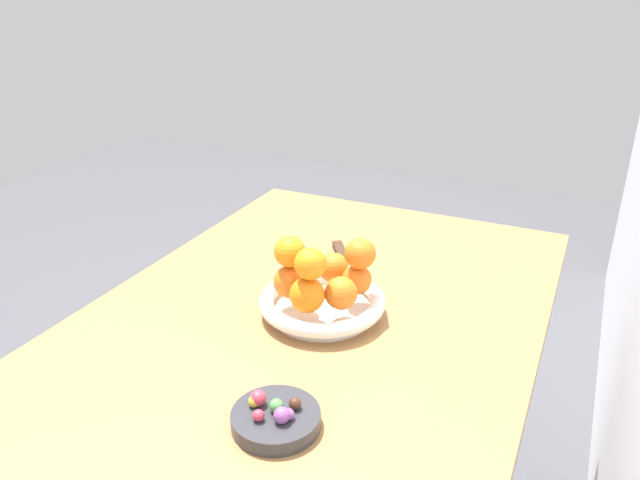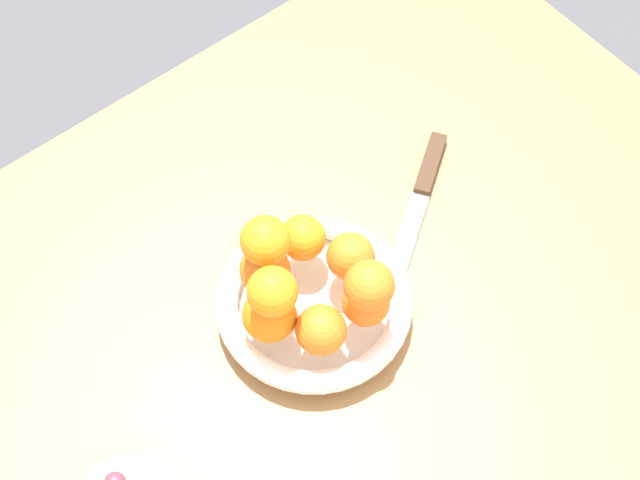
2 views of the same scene
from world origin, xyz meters
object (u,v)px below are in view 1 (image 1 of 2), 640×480
Objects in this scene: orange_4 at (341,293)px; candy_ball_3 at (295,403)px; orange_5 at (357,280)px; orange_7 at (310,264)px; knife at (346,266)px; dining_table at (314,354)px; orange_2 at (290,282)px; fruit_bowl at (321,304)px; orange_8 at (290,252)px; candy_ball_4 at (258,398)px; orange_1 at (301,269)px; candy_ball_1 at (276,406)px; candy_dish at (276,419)px; orange_3 at (307,295)px; orange_6 at (360,254)px; orange_0 at (334,268)px; candy_ball_5 at (258,415)px; candy_ball_6 at (254,401)px; candy_ball_0 at (282,415)px; candy_ball_2 at (289,414)px.

candy_ball_3 is (0.24, 0.04, -0.04)m from orange_4.
orange_7 is (0.09, -0.05, 0.06)m from orange_5.
candy_ball_3 is 0.47m from knife.
orange_2 reaches higher than dining_table.
fruit_bowl is 4.10× the size of orange_8.
candy_ball_4 reaches higher than dining_table.
orange_4 is at bearing 60.97° from orange_1.
orange_5 reaches higher than candy_ball_3.
candy_ball_1 is at bearing 3.82° from orange_4.
orange_8 is at bearing -171.60° from orange_2.
candy_dish is 2.23× the size of orange_8.
orange_3 is at bearing -55.64° from orange_4.
orange_8 reaches higher than orange_2.
fruit_bowl is 1.84× the size of candy_dish.
fruit_bowl is 0.12m from orange_6.
candy_ball_4 is (0.34, 0.04, -0.03)m from orange_0.
candy_ball_5 is at bearing -1.21° from orange_6.
orange_5 is at bearing 175.38° from orange_4.
candy_ball_1 is (0.34, 0.07, -0.04)m from orange_0.
candy_dish is (0.29, 0.06, -0.01)m from fruit_bowl.
orange_0 reaches higher than dining_table.
orange_3 is at bearing -172.04° from candy_ball_6.
orange_2 reaches higher than candy_ball_0.
candy_ball_2 and candy_ball_5 have the same top height.
candy_ball_0 is (0.01, 0.02, 0.02)m from candy_dish.
candy_ball_1 is 1.16× the size of candy_ball_6.
candy_ball_0 is at bearing 4.94° from orange_5.
candy_ball_4 reaches higher than candy_dish.
dining_table is 0.31m from candy_ball_6.
orange_7 is at bearing 124.98° from orange_3.
orange_6 is (0.00, 0.01, 0.05)m from orange_5.
candy_ball_1 is at bearing 2.27° from orange_5.
orange_0 is 0.09m from orange_2.
candy_dish is (0.29, 0.08, 0.10)m from dining_table.
orange_0 is at bearing -113.57° from orange_5.
orange_2 is 1.07× the size of orange_7.
candy_ball_3 is at bearing 24.83° from orange_1.
candy_ball_4 is at bearing -2.95° from orange_5.
candy_dish is at bearing 12.77° from fruit_bowl.
dining_table is 0.11m from fruit_bowl.
candy_ball_3 is at bearing 21.68° from orange_3.
orange_1 is at bearing -145.22° from orange_7.
orange_8 reaches higher than knife.
orange_6 reaches higher than candy_ball_6.
dining_table is 58.11× the size of candy_ball_1.
candy_ball_0 is at bearing 18.39° from orange_3.
orange_8 is (0.02, -0.05, 0.10)m from fruit_bowl.
candy_ball_5 is at bearing -71.42° from candy_ball_0.
candy_dish is 0.03m from candy_ball_5.
orange_6 reaches higher than candy_ball_2.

